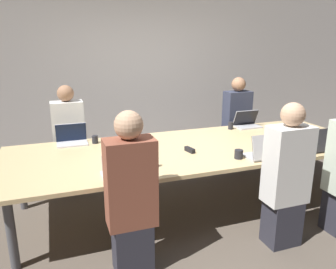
{
  "coord_description": "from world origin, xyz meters",
  "views": [
    {
      "loc": [
        -1.51,
        -3.32,
        1.9
      ],
      "look_at": [
        -0.29,
        0.1,
        0.88
      ],
      "focal_mm": 35.0,
      "sensor_mm": 36.0,
      "label": 1
    }
  ],
  "objects": [
    {
      "name": "person_near_midright",
      "position": [
        0.48,
        -1.03,
        0.68
      ],
      "size": [
        0.4,
        0.24,
        1.4
      ],
      "rotation": [
        0.0,
        0.0,
        3.14
      ],
      "color": "#2D2D38",
      "rests_on": "ground_plane"
    },
    {
      "name": "laptop_far_left",
      "position": [
        -1.34,
        0.61,
        0.8
      ],
      "size": [
        0.36,
        0.24,
        0.24
      ],
      "color": "silver",
      "rests_on": "conference_table"
    },
    {
      "name": "person_far_right",
      "position": [
        1.2,
        1.05,
        0.68
      ],
      "size": [
        0.4,
        0.24,
        1.4
      ],
      "color": "#2D2D38",
      "rests_on": "ground_plane"
    },
    {
      "name": "laptop_near_right",
      "position": [
        1.27,
        -0.61,
        0.81
      ],
      "size": [
        0.33,
        0.27,
        0.27
      ],
      "rotation": [
        0.0,
        0.0,
        3.14
      ],
      "color": "#333338",
      "rests_on": "conference_table"
    },
    {
      "name": "curtain_wall",
      "position": [
        0.0,
        2.36,
        1.4
      ],
      "size": [
        12.0,
        0.06,
        2.8
      ],
      "color": "#BCB7B2",
      "rests_on": "ground_plane"
    },
    {
      "name": "person_near_left",
      "position": [
        -0.98,
        -0.94,
        0.69
      ],
      "size": [
        0.4,
        0.24,
        1.41
      ],
      "rotation": [
        0.0,
        0.0,
        3.14
      ],
      "color": "#2D2D38",
      "rests_on": "ground_plane"
    },
    {
      "name": "laptop_near_midright",
      "position": [
        0.5,
        -0.61,
        0.81
      ],
      "size": [
        0.31,
        0.27,
        0.27
      ],
      "rotation": [
        0.0,
        0.0,
        3.14
      ],
      "color": "#B7B7BC",
      "rests_on": "conference_table"
    },
    {
      "name": "person_far_left",
      "position": [
        -1.35,
        0.99,
        0.67
      ],
      "size": [
        0.4,
        0.24,
        1.39
      ],
      "color": "#2D2D38",
      "rests_on": "ground_plane"
    },
    {
      "name": "stapler",
      "position": [
        -0.13,
        -0.16,
        0.76
      ],
      "size": [
        0.07,
        0.16,
        0.05
      ],
      "rotation": [
        0.0,
        0.0,
        0.21
      ],
      "color": "black",
      "rests_on": "conference_table"
    },
    {
      "name": "ground_plane",
      "position": [
        0.0,
        0.0,
        0.0
      ],
      "size": [
        24.0,
        24.0,
        0.0
      ],
      "primitive_type": "plane",
      "color": "brown"
    },
    {
      "name": "laptop_far_right",
      "position": [
        1.1,
        0.61,
        0.8
      ],
      "size": [
        0.36,
        0.24,
        0.24
      ],
      "color": "#B7B7BC",
      "rests_on": "conference_table"
    },
    {
      "name": "cup_near_midright",
      "position": [
        0.27,
        -0.52,
        0.78
      ],
      "size": [
        0.09,
        0.09,
        0.09
      ],
      "color": "#232328",
      "rests_on": "conference_table"
    },
    {
      "name": "cup_far_right",
      "position": [
        0.81,
        0.57,
        0.79
      ],
      "size": [
        0.07,
        0.07,
        0.1
      ],
      "color": "#232328",
      "rests_on": "conference_table"
    },
    {
      "name": "conference_table",
      "position": [
        0.0,
        0.0,
        0.69
      ],
      "size": [
        4.25,
        1.51,
        0.73
      ],
      "color": "#D6B77F",
      "rests_on": "ground_plane"
    },
    {
      "name": "laptop_near_left",
      "position": [
        -0.99,
        -0.59,
        0.8
      ],
      "size": [
        0.33,
        0.23,
        0.23
      ],
      "rotation": [
        0.0,
        0.0,
        3.14
      ],
      "color": "silver",
      "rests_on": "conference_table"
    },
    {
      "name": "cup_far_left",
      "position": [
        -1.07,
        0.53,
        0.78
      ],
      "size": [
        0.07,
        0.07,
        0.09
      ],
      "color": "#232328",
      "rests_on": "conference_table"
    },
    {
      "name": "bottle_near_left",
      "position": [
        -0.7,
        -0.49,
        0.83
      ],
      "size": [
        0.06,
        0.06,
        0.23
      ],
      "color": "black",
      "rests_on": "conference_table"
    }
  ]
}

